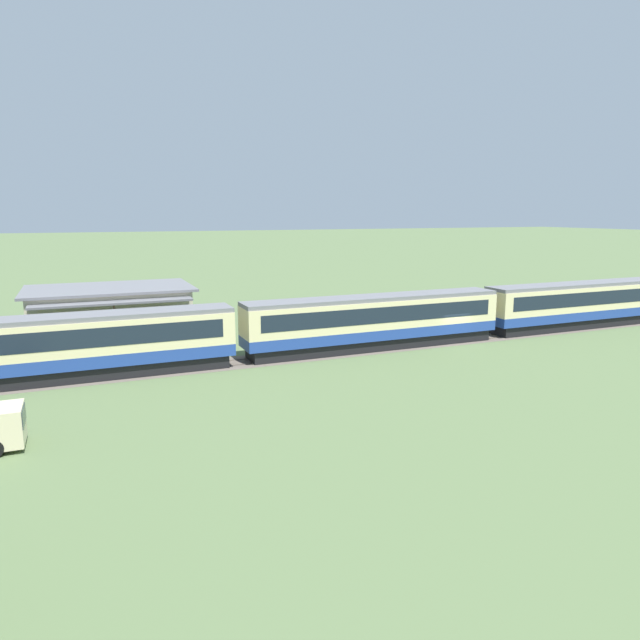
{
  "coord_description": "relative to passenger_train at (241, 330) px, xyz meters",
  "views": [
    {
      "loc": [
        -27.62,
        -37.45,
        10.46
      ],
      "look_at": [
        -9.82,
        4.35,
        1.89
      ],
      "focal_mm": 32.0,
      "sensor_mm": 36.0,
      "label": 1
    }
  ],
  "objects": [
    {
      "name": "railway_track",
      "position": [
        5.93,
        0.0,
        -2.3
      ],
      "size": [
        142.28,
        3.6,
        0.04
      ],
      "color": "#665B51",
      "rests_on": "ground_plane"
    },
    {
      "name": "passenger_train",
      "position": [
        0.0,
        0.0,
        0.0
      ],
      "size": [
        87.4,
        2.92,
        4.16
      ],
      "color": "#234293",
      "rests_on": "ground_plane"
    },
    {
      "name": "ground_plane",
      "position": [
        17.39,
        -0.88,
        -2.31
      ],
      "size": [
        600.0,
        600.0,
        0.0
      ],
      "primitive_type": "plane",
      "color": "#566B42"
    },
    {
      "name": "station_building",
      "position": [
        -8.04,
        10.1,
        0.01
      ],
      "size": [
        12.79,
        9.7,
        4.58
      ],
      "color": "beige",
      "rests_on": "ground_plane"
    }
  ]
}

